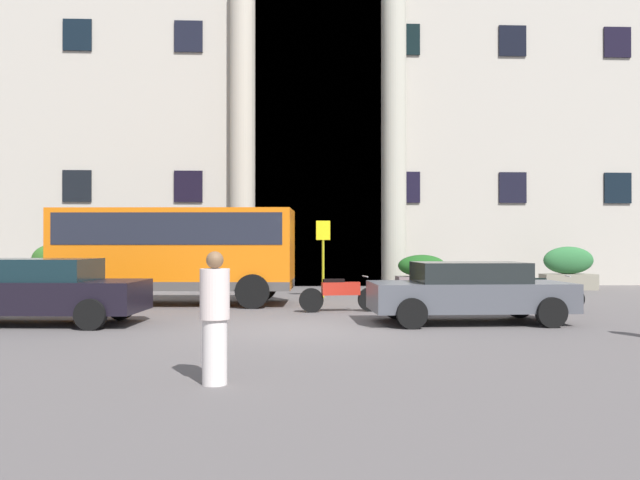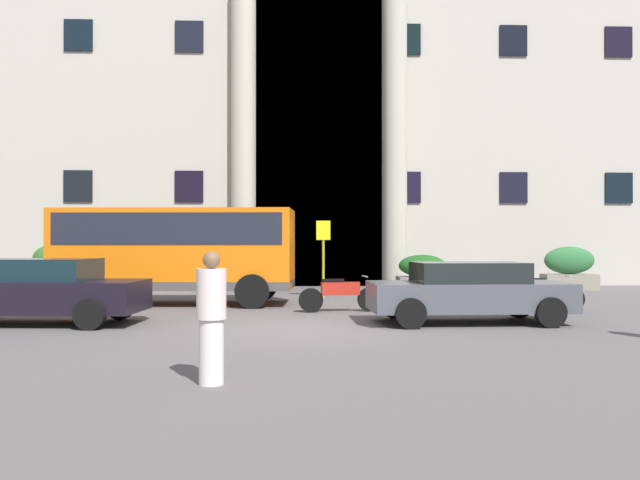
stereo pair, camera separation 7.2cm
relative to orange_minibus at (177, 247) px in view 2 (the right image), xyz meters
The scene contains 12 objects.
ground_plane 6.71m from the orange_minibus, 57.73° to the right, with size 80.00×64.00×0.12m, color #534E4E.
office_building_facade 14.50m from the orange_minibus, 73.80° to the left, with size 32.52×9.73×18.01m.
orange_minibus is the anchor object (origin of this frame).
bus_stop_sign 4.63m from the orange_minibus, 24.83° to the left, with size 0.44×0.08×2.42m.
hedge_planter_entrance_right 9.71m from the orange_minibus, 33.92° to the left, with size 1.84×0.98×1.29m.
hedge_planter_west 14.35m from the orange_minibus, 20.75° to the left, with size 1.95×0.76×1.59m.
hedge_planter_entrance_left 7.26m from the orange_minibus, 136.49° to the left, with size 1.52×0.97×1.68m.
parked_hatchback_near 5.02m from the orange_minibus, 116.35° to the right, with size 4.64×2.24×1.38m.
white_taxi_kerbside 8.44m from the orange_minibus, 33.19° to the right, with size 4.24×2.04×1.30m.
motorcycle_far_end 9.85m from the orange_minibus, 12.48° to the right, with size 2.05×0.59×0.89m.
scooter_by_planter 5.07m from the orange_minibus, 27.04° to the right, with size 2.08×0.55×0.89m.
pedestrian_man_red_shirt 10.73m from the orange_minibus, 77.62° to the right, with size 0.36×0.36×1.61m.
Camera 2 is at (-0.18, -12.83, 1.70)m, focal length 36.40 mm.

